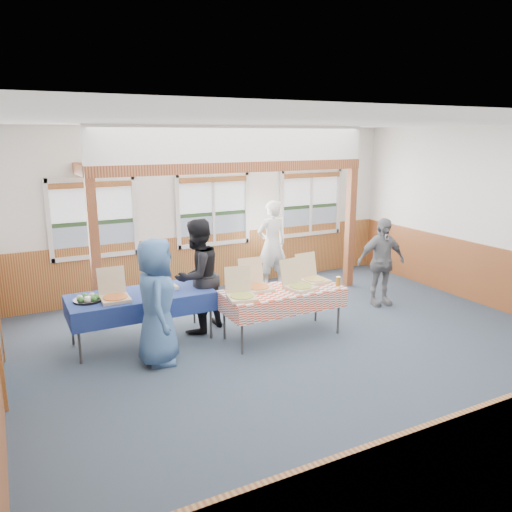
{
  "coord_description": "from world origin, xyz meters",
  "views": [
    {
      "loc": [
        -3.75,
        -5.65,
        3.04
      ],
      "look_at": [
        -0.31,
        1.0,
        1.22
      ],
      "focal_mm": 35.0,
      "sensor_mm": 36.0,
      "label": 1
    }
  ],
  "objects": [
    {
      "name": "pizza_box_d",
      "position": [
        -0.42,
        0.78,
        0.82
      ],
      "size": [
        0.42,
        0.51,
        0.44
      ],
      "rotation": [
        0.0,
        0.0,
        -0.03
      ],
      "color": "#D5B28E",
      "rests_on": "table_right"
    },
    {
      "name": "veggie_tray",
      "position": [
        -2.79,
        1.37,
        0.79
      ],
      "size": [
        0.4,
        0.4,
        0.09
      ],
      "color": "black",
      "rests_on": "table_left"
    },
    {
      "name": "post_left",
      "position": [
        -2.5,
        2.3,
        1.2
      ],
      "size": [
        0.15,
        0.15,
        2.4
      ],
      "primitive_type": "cube",
      "color": "#592513",
      "rests_on": "floor"
    },
    {
      "name": "window_right",
      "position": [
        2.3,
        3.46,
        1.68
      ],
      "size": [
        1.56,
        0.1,
        1.46
      ],
      "color": "silver",
      "rests_on": "wall_back"
    },
    {
      "name": "wainscot_right",
      "position": [
        3.98,
        0.0,
        0.55
      ],
      "size": [
        0.05,
        6.98,
        1.1
      ],
      "primitive_type": "cube",
      "color": "brown",
      "rests_on": "floor"
    },
    {
      "name": "pizza_box_c",
      "position": [
        -0.82,
        0.49,
        0.82
      ],
      "size": [
        0.47,
        0.53,
        0.42
      ],
      "rotation": [
        0.0,
        0.0,
        -0.19
      ],
      "color": "#D5B28E",
      "rests_on": "table_right"
    },
    {
      "name": "cross_beam",
      "position": [
        0.0,
        2.3,
        2.49
      ],
      "size": [
        5.15,
        0.18,
        0.18
      ],
      "primitive_type": "cube",
      "color": "#592513",
      "rests_on": "post_left"
    },
    {
      "name": "table_right",
      "position": [
        -0.07,
        0.59,
        0.7
      ],
      "size": [
        2.01,
        1.45,
        0.76
      ],
      "rotation": [
        0.0,
        0.0,
        0.35
      ],
      "color": "#333333",
      "rests_on": "floor"
    },
    {
      "name": "window_mid",
      "position": [
        0.0,
        3.46,
        1.68
      ],
      "size": [
        1.56,
        0.1,
        1.46
      ],
      "color": "silver",
      "rests_on": "wall_back"
    },
    {
      "name": "man_blue",
      "position": [
        -2.03,
        0.58,
        0.87
      ],
      "size": [
        0.75,
        0.96,
        1.74
      ],
      "primitive_type": "imported",
      "rotation": [
        0.0,
        0.0,
        1.32
      ],
      "color": "#375A8B",
      "rests_on": "floor"
    },
    {
      "name": "wall_right",
      "position": [
        4.0,
        0.0,
        1.6
      ],
      "size": [
        0.0,
        8.0,
        8.0
      ],
      "primitive_type": "plane",
      "rotation": [
        1.57,
        0.0,
        -1.57
      ],
      "color": "silver",
      "rests_on": "floor"
    },
    {
      "name": "floor",
      "position": [
        0.0,
        0.0,
        0.0
      ],
      "size": [
        8.0,
        8.0,
        0.0
      ],
      "primitive_type": "plane",
      "color": "#25333D",
      "rests_on": "ground"
    },
    {
      "name": "pizza_box_b",
      "position": [
        -1.69,
        1.54,
        0.83
      ],
      "size": [
        0.44,
        0.53,
        0.46
      ],
      "rotation": [
        0.0,
        0.0,
        0.04
      ],
      "color": "#D5B28E",
      "rests_on": "table_left"
    },
    {
      "name": "pizza_box_f",
      "position": [
        0.57,
        0.73,
        0.82
      ],
      "size": [
        0.42,
        0.5,
        0.42
      ],
      "rotation": [
        0.0,
        0.0,
        0.08
      ],
      "color": "#D5B28E",
      "rests_on": "table_right"
    },
    {
      "name": "wainscot_back",
      "position": [
        0.0,
        3.48,
        0.55
      ],
      "size": [
        7.98,
        0.05,
        1.1
      ],
      "primitive_type": "cube",
      "color": "brown",
      "rests_on": "floor"
    },
    {
      "name": "person_grey",
      "position": [
        2.28,
        1.08,
        0.8
      ],
      "size": [
        0.99,
        0.55,
        1.61
      ],
      "primitive_type": "imported",
      "rotation": [
        0.0,
        0.0,
        -0.17
      ],
      "color": "slate",
      "rests_on": "floor"
    },
    {
      "name": "ceiling",
      "position": [
        0.0,
        0.0,
        3.2
      ],
      "size": [
        8.0,
        8.0,
        0.0
      ],
      "primitive_type": "plane",
      "rotation": [
        3.14,
        0.0,
        0.0
      ],
      "color": "white",
      "rests_on": "wall_back"
    },
    {
      "name": "drink_glass",
      "position": [
        0.78,
        0.34,
        0.83
      ],
      "size": [
        0.07,
        0.07,
        0.15
      ],
      "primitive_type": "cylinder",
      "color": "#916118",
      "rests_on": "table_right"
    },
    {
      "name": "pizza_box_a",
      "position": [
        -2.44,
        1.27,
        0.82
      ],
      "size": [
        0.4,
        0.49,
        0.43
      ],
      "rotation": [
        0.0,
        0.0,
        -0.02
      ],
      "color": "#D5B28E",
      "rests_on": "table_left"
    },
    {
      "name": "post_right",
      "position": [
        2.5,
        2.3,
        1.2
      ],
      "size": [
        0.15,
        0.15,
        2.4
      ],
      "primitive_type": "cube",
      "color": "#592513",
      "rests_on": "floor"
    },
    {
      "name": "wall_back",
      "position": [
        0.0,
        3.5,
        1.6
      ],
      "size": [
        8.0,
        0.0,
        8.0
      ],
      "primitive_type": "plane",
      "rotation": [
        1.57,
        0.0,
        0.0
      ],
      "color": "silver",
      "rests_on": "floor"
    },
    {
      "name": "pizza_box_e",
      "position": [
        0.17,
        0.51,
        0.82
      ],
      "size": [
        0.48,
        0.54,
        0.43
      ],
      "rotation": [
        0.0,
        0.0,
        0.2
      ],
      "color": "#D5B28E",
      "rests_on": "table_right"
    },
    {
      "name": "woman_black",
      "position": [
        -1.13,
        1.4,
        0.9
      ],
      "size": [
        1.09,
        1.0,
        1.8
      ],
      "primitive_type": "imported",
      "rotation": [
        0.0,
        0.0,
        3.61
      ],
      "color": "black",
      "rests_on": "floor"
    },
    {
      "name": "window_left",
      "position": [
        -2.3,
        3.46,
        1.68
      ],
      "size": [
        1.56,
        0.1,
        1.46
      ],
      "color": "silver",
      "rests_on": "wall_back"
    },
    {
      "name": "table_left",
      "position": [
        -2.04,
        1.37,
        0.71
      ],
      "size": [
        2.13,
        1.01,
        0.76
      ],
      "rotation": [
        0.0,
        0.0,
        0.04
      ],
      "color": "#333333",
      "rests_on": "floor"
    },
    {
      "name": "woman_white",
      "position": [
        1.04,
        2.93,
        0.89
      ],
      "size": [
        0.66,
        0.44,
        1.78
      ],
      "primitive_type": "imported",
      "rotation": [
        0.0,
        0.0,
        3.16
      ],
      "color": "white",
      "rests_on": "floor"
    }
  ]
}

